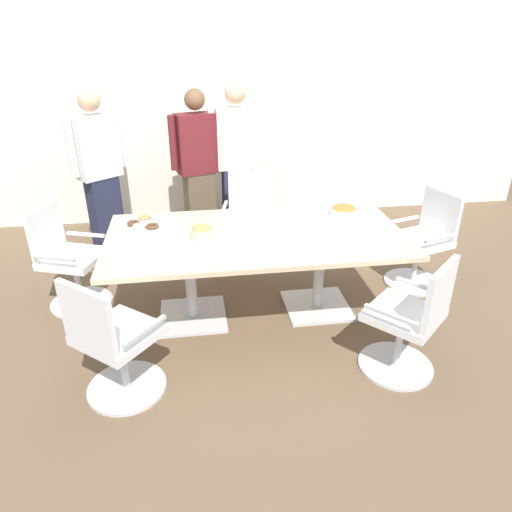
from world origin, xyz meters
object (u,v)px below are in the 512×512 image
object	(u,v)px
person_standing_1	(198,166)
snack_bowl_pretzels	(344,210)
person_standing_2	(236,161)
donut_platter	(148,222)
office_chair_1	(114,345)
snack_bowl_cookies	(202,231)
office_chair_4	(248,222)
office_chair_2	(410,324)
conference_table	(256,248)
office_chair_3	(423,245)
person_standing_0	(99,170)
napkin_pile	(128,254)
office_chair_0	(69,263)

from	to	relation	value
person_standing_1	snack_bowl_pretzels	size ratio (longest dim) A/B	6.94
person_standing_2	donut_platter	world-z (taller)	person_standing_2
office_chair_1	person_standing_2	world-z (taller)	person_standing_2
office_chair_1	snack_bowl_cookies	size ratio (longest dim) A/B	4.96
office_chair_4	person_standing_1	distance (m)	0.87
office_chair_2	office_chair_4	distance (m)	2.20
person_standing_2	snack_bowl_pretzels	bearing A→B (deg)	115.74
conference_table	office_chair_3	distance (m)	1.68
conference_table	person_standing_0	size ratio (longest dim) A/B	1.41
office_chair_1	person_standing_0	size ratio (longest dim) A/B	0.54
person_standing_1	snack_bowl_cookies	distance (m)	1.66
office_chair_2	office_chair_4	world-z (taller)	same
snack_bowl_pretzels	office_chair_2	bearing A→B (deg)	-84.75
conference_table	napkin_pile	size ratio (longest dim) A/B	13.07
office_chair_3	person_standing_2	xyz separation A→B (m)	(-1.62, 1.39, 0.50)
snack_bowl_cookies	donut_platter	xyz separation A→B (m)	(-0.44, 0.33, -0.03)
office_chair_4	person_standing_1	xyz separation A→B (m)	(-0.48, 0.55, 0.47)
office_chair_4	person_standing_0	world-z (taller)	person_standing_0
office_chair_1	office_chair_3	distance (m)	2.94
conference_table	office_chair_1	distance (m)	1.39
office_chair_1	office_chair_2	size ratio (longest dim) A/B	1.00
conference_table	office_chair_3	world-z (taller)	office_chair_3
office_chair_4	snack_bowl_cookies	world-z (taller)	office_chair_4
donut_platter	office_chair_0	bearing A→B (deg)	175.40
snack_bowl_pretzels	snack_bowl_cookies	bearing A→B (deg)	-165.88
napkin_pile	conference_table	bearing A→B (deg)	18.05
snack_bowl_pretzels	napkin_pile	xyz separation A→B (m)	(-1.81, -0.63, 0.00)
office_chair_2	office_chair_1	bearing A→B (deg)	136.79
conference_table	person_standing_0	world-z (taller)	person_standing_0
person_standing_0	conference_table	bearing A→B (deg)	94.08
office_chair_4	office_chair_2	bearing A→B (deg)	124.92
office_chair_0	snack_bowl_pretzels	world-z (taller)	office_chair_0
office_chair_0	person_standing_0	xyz separation A→B (m)	(0.15, 1.22, 0.48)
person_standing_2	napkin_pile	size ratio (longest dim) A/B	9.46
person_standing_0	snack_bowl_pretzels	distance (m)	2.62
conference_table	napkin_pile	xyz separation A→B (m)	(-0.98, -0.32, 0.17)
conference_table	office_chair_1	size ratio (longest dim) A/B	2.64
person_standing_1	office_chair_2	bearing A→B (deg)	99.84
office_chair_0	person_standing_2	bearing A→B (deg)	148.56
snack_bowl_pretzels	office_chair_1	bearing A→B (deg)	-148.15
office_chair_1	snack_bowl_pretzels	world-z (taller)	office_chair_1
office_chair_1	office_chair_2	world-z (taller)	same
office_chair_0	person_standing_1	xyz separation A→B (m)	(1.20, 1.26, 0.47)
office_chair_0	office_chair_2	size ratio (longest dim) A/B	1.00
snack_bowl_pretzels	snack_bowl_cookies	xyz separation A→B (m)	(-1.27, -0.32, 0.01)
person_standing_1	snack_bowl_cookies	bearing A→B (deg)	70.94
office_chair_0	office_chair_2	bearing A→B (deg)	82.80
office_chair_0	person_standing_1	world-z (taller)	person_standing_1
office_chair_0	snack_bowl_cookies	world-z (taller)	office_chair_0
person_standing_0	person_standing_1	size ratio (longest dim) A/B	1.01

